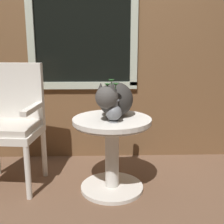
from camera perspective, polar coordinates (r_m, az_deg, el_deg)
ground_plane at (r=2.35m, az=-1.31°, el=-16.06°), size 6.00×6.00×0.00m
back_wall at (r=2.85m, az=-1.76°, el=16.23°), size 4.00×0.07×2.60m
wicker_side_table at (r=2.25m, az=-0.00°, el=-6.21°), size 0.61×0.61×0.60m
wicker_chair at (r=2.47m, az=-19.74°, el=-1.23°), size 0.53×0.49×1.01m
cat at (r=2.20m, az=0.50°, el=2.62°), size 0.36×0.58×0.29m
pewter_vase_with_ivy at (r=2.06m, az=0.32°, el=0.42°), size 0.13×0.12×0.31m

